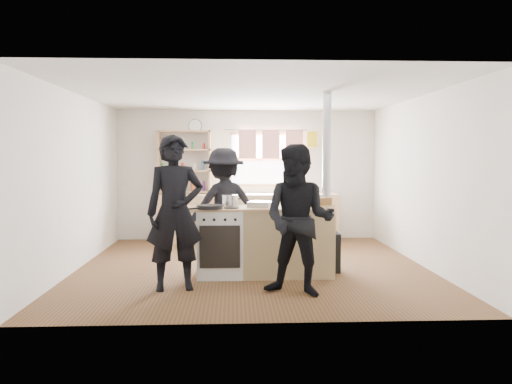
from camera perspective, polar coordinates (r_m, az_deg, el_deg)
ground at (r=7.37m, az=-0.43°, el=-8.54°), size 5.00×5.00×0.01m
back_counter at (r=9.49m, az=-0.95°, el=-2.94°), size 3.40×0.55×0.90m
shelving_unit at (r=9.58m, az=-8.18°, el=3.46°), size 1.00×0.28×1.20m
thermos at (r=9.50m, az=4.53°, el=0.80°), size 0.10×0.10×0.34m
cooking_island at (r=6.75m, az=0.98°, el=-5.64°), size 1.97×0.64×0.93m
skillet_greens at (r=6.46m, az=-5.32°, el=-1.68°), size 0.48×0.48×0.05m
roast_tray at (r=6.72m, az=0.60°, el=-1.35°), size 0.40×0.39×0.07m
stockpot_stove at (r=6.76m, az=-2.97°, el=-0.99°), size 0.22×0.22×0.18m
stockpot_counter at (r=6.73m, az=5.17°, el=-0.91°), size 0.28×0.28×0.21m
bread_board at (r=6.78m, az=7.62°, el=-1.24°), size 0.33×0.28×0.12m
flue_heater at (r=7.04m, az=8.02°, el=-3.82°), size 0.35×0.35×2.50m
person_near_left at (r=6.06m, az=-9.25°, el=-2.34°), size 0.75×0.56×1.87m
person_near_right at (r=5.76m, az=4.92°, el=-3.23°), size 1.04×0.94×1.75m
person_far at (r=7.57m, az=-3.70°, el=-1.54°), size 1.28×1.02×1.73m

